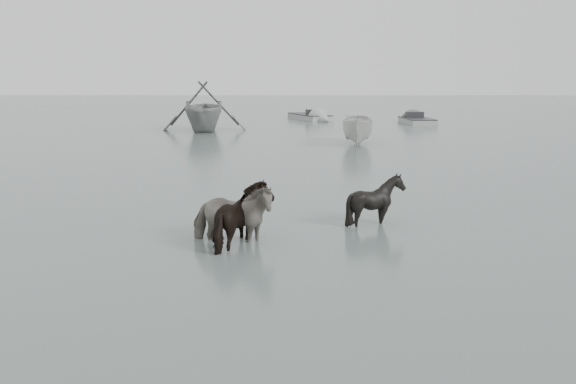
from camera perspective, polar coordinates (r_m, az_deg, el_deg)
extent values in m
plane|color=#4E5D56|center=(13.75, -8.09, -4.69)|extent=(140.00, 140.00, 0.00)
imported|color=black|center=(13.71, -4.99, -1.30)|extent=(1.96, 1.11, 1.56)
imported|color=black|center=(13.51, -3.86, -1.43)|extent=(1.48, 1.68, 1.58)
imported|color=black|center=(15.44, 7.83, -0.20)|extent=(1.57, 1.47, 1.43)
imported|color=gray|center=(37.77, -7.47, 7.70)|extent=(5.50, 6.20, 3.01)
imported|color=#BCBBB6|center=(31.16, 6.26, 5.64)|extent=(1.99, 4.11, 1.52)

